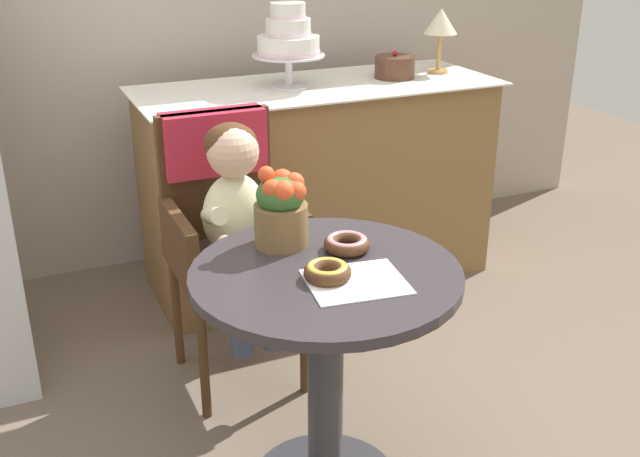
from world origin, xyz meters
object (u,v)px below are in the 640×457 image
seated_child (238,210)px  round_layer_cake (395,67)px  cafe_table (326,339)px  tiered_cake_stand (288,39)px  wicker_chair (225,206)px  donut_front (327,271)px  flower_vase (281,207)px  table_lamp (441,24)px  donut_mid (347,243)px

seated_child → round_layer_cake: 1.22m
seated_child → round_layer_cake: round_layer_cake is taller
cafe_table → tiered_cake_stand: tiered_cake_stand is taller
tiered_cake_stand → round_layer_cake: size_ratio=1.95×
cafe_table → wicker_chair: wicker_chair is taller
round_layer_cake → donut_front: bearing=-124.8°
flower_vase → round_layer_cake: 1.47m
round_layer_cake → cafe_table: bearing=-125.3°
cafe_table → table_lamp: size_ratio=2.53×
round_layer_cake → table_lamp: bearing=4.2°
seated_child → round_layer_cake: bearing=36.0°
donut_mid → wicker_chair: bearing=102.7°
tiered_cake_stand → round_layer_cake: bearing=-0.4°
tiered_cake_stand → flower_vase: bearing=-112.8°
wicker_chair → tiered_cake_stand: tiered_cake_stand is taller
cafe_table → tiered_cake_stand: size_ratio=2.09×
donut_mid → round_layer_cake: (0.82, 1.21, 0.21)m
flower_vase → round_layer_cake: bearing=48.8°
seated_child → donut_front: 0.65m
donut_front → tiered_cake_stand: (0.44, 1.35, 0.36)m
seated_child → donut_front: (0.03, -0.65, 0.06)m
cafe_table → donut_mid: size_ratio=5.60×
cafe_table → table_lamp: 1.85m
round_layer_cake → flower_vase: bearing=-131.2°
tiered_cake_stand → donut_mid: bearing=-104.6°
table_lamp → flower_vase: bearing=-137.0°
wicker_chair → seated_child: bearing=-84.3°
cafe_table → donut_mid: donut_mid is taller
seated_child → flower_vase: seated_child is taller
cafe_table → tiered_cake_stand: (0.42, 1.30, 0.59)m
donut_front → flower_vase: bearing=96.3°
wicker_chair → table_lamp: bearing=30.8°
donut_mid → round_layer_cake: size_ratio=0.73×
wicker_chair → flower_vase: (0.00, -0.55, 0.19)m
round_layer_cake → table_lamp: 0.29m
round_layer_cake → seated_child: bearing=-144.0°
seated_child → table_lamp: bearing=30.9°
wicker_chair → seated_child: size_ratio=1.31×
seated_child → donut_front: seated_child is taller
seated_child → tiered_cake_stand: tiered_cake_stand is taller
seated_child → tiered_cake_stand: 0.95m
flower_vase → tiered_cake_stand: tiered_cake_stand is taller
seated_child → table_lamp: (1.20, 0.72, 0.44)m
donut_mid → cafe_table: bearing=-139.8°
flower_vase → round_layer_cake: (0.96, 1.10, 0.11)m
cafe_table → donut_front: (-0.02, -0.05, 0.23)m
wicker_chair → tiered_cake_stand: (0.47, 0.55, 0.46)m
donut_front → donut_mid: size_ratio=0.96×
wicker_chair → seated_child: seated_child is taller
flower_vase → round_layer_cake: size_ratio=1.31×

